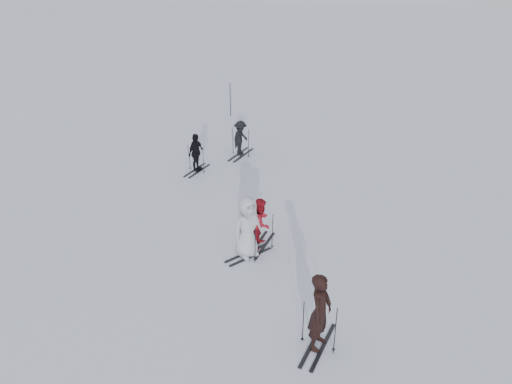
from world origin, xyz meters
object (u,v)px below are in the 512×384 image
skier_uphill_left (196,153)px  skier_red (261,223)px  skier_uphill_far (241,139)px  skier_near_dark (320,313)px  skier_grey (248,228)px  piste_marker (230,100)px

skier_uphill_left → skier_red: bearing=-126.9°
skier_uphill_far → skier_near_dark: bearing=-141.6°
skier_grey → skier_uphill_left: skier_grey is taller
skier_red → piste_marker: size_ratio=0.89×
skier_red → skier_uphill_far: 7.13m
skier_uphill_left → piste_marker: (-0.20, 6.95, 0.11)m
skier_red → skier_uphill_far: skier_red is taller
skier_uphill_left → skier_uphill_far: (1.42, 1.92, -0.02)m
skier_red → skier_uphill_left: (-3.51, 4.90, -0.01)m
skier_uphill_left → skier_grey: bearing=-132.2°
skier_uphill_left → piste_marker: bearing=19.2°
skier_red → piste_marker: piste_marker is taller
skier_red → skier_uphill_far: bearing=28.8°
skier_near_dark → skier_uphill_left: skier_near_dark is taller
skier_near_dark → piste_marker: bearing=35.0°
skier_uphill_far → piste_marker: (-1.62, 5.04, 0.13)m
skier_near_dark → skier_grey: (-2.33, 3.32, -0.03)m
skier_uphill_far → piste_marker: 5.29m
skier_uphill_far → skier_red: bearing=-145.5°
skier_near_dark → skier_red: 4.44m
skier_grey → skier_uphill_left: size_ratio=1.23×
skier_grey → skier_uphill_left: 6.39m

